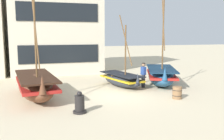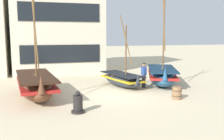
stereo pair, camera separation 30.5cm
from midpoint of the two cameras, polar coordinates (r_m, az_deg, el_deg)
The scene contains 8 objects.
ground_plane at distance 15.18m, azimuth 0.58°, elevation -5.75°, with size 120.00×120.00×0.00m, color beige.
fishing_boat_near_left at distance 17.63m, azimuth 1.65°, elevation -2.09°, with size 2.23×4.04×4.92m.
fishing_boat_centre_large at distance 15.17m, azimuth -17.32°, elevation -3.29°, with size 2.43×5.72×6.84m.
fishing_boat_far_right at distance 18.55m, azimuth 10.51°, elevation -1.19°, with size 3.49×5.02×6.47m.
fisherman_by_hull at distance 17.45m, azimuth 6.56°, elevation -1.19°, with size 0.29×0.40×1.68m.
capstan_winch at distance 11.94m, azimuth -8.02°, elevation -7.63°, with size 0.64×0.64×1.03m.
wooden_barrel at distance 14.78m, azimuth 13.86°, elevation -4.97°, with size 0.56×0.56×0.70m.
harbor_building_main at distance 25.41m, azimuth -13.04°, elevation 11.98°, with size 8.37×6.61×10.87m.
Camera 1 is at (-4.79, -13.95, 3.63)m, focal length 40.67 mm.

